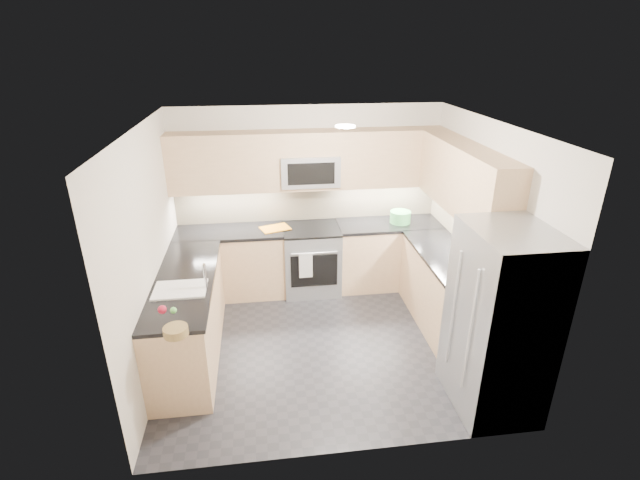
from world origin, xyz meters
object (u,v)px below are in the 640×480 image
at_px(microwave, 310,170).
at_px(utensil_bowl, 400,217).
at_px(refrigerator, 499,322).
at_px(cutting_board, 275,228).
at_px(fruit_basket, 176,331).
at_px(gas_range, 311,260).

distance_m(microwave, utensil_bowl, 1.42).
bearing_deg(utensil_bowl, refrigerator, -85.08).
bearing_deg(cutting_board, fruit_basket, -112.05).
relative_size(refrigerator, fruit_basket, 8.54).
bearing_deg(cutting_board, utensil_bowl, 0.17).
bearing_deg(fruit_basket, cutting_board, 67.95).
height_order(microwave, utensil_bowl, microwave).
xyz_separation_m(cutting_board, fruit_basket, (-0.94, -2.33, 0.03)).
xyz_separation_m(gas_range, cutting_board, (-0.48, 0.02, 0.49)).
xyz_separation_m(gas_range, microwave, (0.00, 0.12, 1.24)).
distance_m(gas_range, microwave, 1.25).
relative_size(cutting_board, fruit_basket, 1.78).
height_order(cutting_board, fruit_basket, fruit_basket).
distance_m(gas_range, cutting_board, 0.69).
distance_m(gas_range, fruit_basket, 2.76).
bearing_deg(refrigerator, utensil_bowl, 94.92).
height_order(gas_range, cutting_board, cutting_board).
relative_size(gas_range, microwave, 1.20).
bearing_deg(microwave, fruit_basket, -120.29).
bearing_deg(fruit_basket, refrigerator, -2.28).
xyz_separation_m(refrigerator, utensil_bowl, (-0.21, 2.45, 0.12)).
height_order(utensil_bowl, fruit_basket, utensil_bowl).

